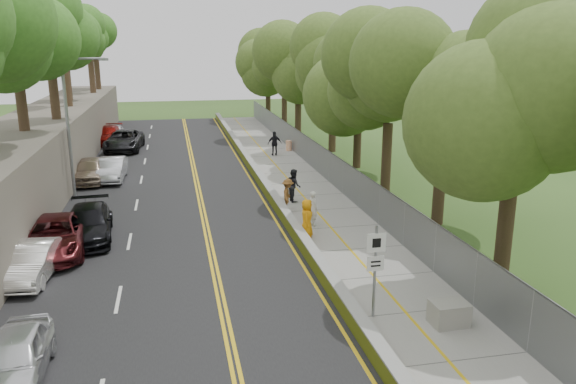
{
  "coord_description": "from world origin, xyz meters",
  "views": [
    {
      "loc": [
        -5.05,
        -18.73,
        8.68
      ],
      "look_at": [
        0.5,
        8.0,
        1.4
      ],
      "focal_mm": 35.0,
      "sensor_mm": 36.0,
      "label": 1
    }
  ],
  "objects_px": {
    "signpost": "(375,261)",
    "painter_0": "(307,218)",
    "streetlight": "(72,118)",
    "construction_barrel": "(289,146)",
    "car_2": "(55,236)",
    "car_1": "(33,262)",
    "car_0": "(15,358)",
    "person_far": "(275,143)",
    "concrete_block": "(449,313)"
  },
  "relations": [
    {
      "from": "signpost",
      "to": "painter_0",
      "type": "distance_m",
      "value": 8.07
    },
    {
      "from": "streetlight",
      "to": "signpost",
      "type": "xyz_separation_m",
      "value": [
        11.51,
        -17.02,
        -2.68
      ]
    },
    {
      "from": "construction_barrel",
      "to": "painter_0",
      "type": "relative_size",
      "value": 0.46
    },
    {
      "from": "streetlight",
      "to": "painter_0",
      "type": "bearing_deg",
      "value": -38.81
    },
    {
      "from": "streetlight",
      "to": "car_2",
      "type": "distance_m",
      "value": 9.63
    },
    {
      "from": "car_1",
      "to": "signpost",
      "type": "bearing_deg",
      "value": -20.41
    },
    {
      "from": "car_0",
      "to": "car_2",
      "type": "xyz_separation_m",
      "value": [
        -0.73,
        9.66,
        0.09
      ]
    },
    {
      "from": "car_0",
      "to": "person_far",
      "type": "height_order",
      "value": "person_far"
    },
    {
      "from": "car_0",
      "to": "person_far",
      "type": "bearing_deg",
      "value": 65.69
    },
    {
      "from": "streetlight",
      "to": "car_0",
      "type": "distance_m",
      "value": 18.92
    },
    {
      "from": "signpost",
      "to": "car_1",
      "type": "relative_size",
      "value": 0.76
    },
    {
      "from": "car_2",
      "to": "person_far",
      "type": "height_order",
      "value": "person_far"
    },
    {
      "from": "car_1",
      "to": "car_0",
      "type": "bearing_deg",
      "value": -76.05
    },
    {
      "from": "construction_barrel",
      "to": "painter_0",
      "type": "height_order",
      "value": "painter_0"
    },
    {
      "from": "car_1",
      "to": "painter_0",
      "type": "bearing_deg",
      "value": 17.65
    },
    {
      "from": "car_1",
      "to": "painter_0",
      "type": "height_order",
      "value": "painter_0"
    },
    {
      "from": "streetlight",
      "to": "concrete_block",
      "type": "distance_m",
      "value": 22.99
    },
    {
      "from": "streetlight",
      "to": "car_0",
      "type": "relative_size",
      "value": 2.05
    },
    {
      "from": "concrete_block",
      "to": "person_far",
      "type": "height_order",
      "value": "person_far"
    },
    {
      "from": "car_0",
      "to": "person_far",
      "type": "distance_m",
      "value": 31.21
    },
    {
      "from": "concrete_block",
      "to": "car_0",
      "type": "relative_size",
      "value": 0.29
    },
    {
      "from": "person_far",
      "to": "car_0",
      "type": "bearing_deg",
      "value": 66.11
    },
    {
      "from": "streetlight",
      "to": "painter_0",
      "type": "xyz_separation_m",
      "value": [
        11.21,
        -9.02,
        -3.7
      ]
    },
    {
      "from": "car_1",
      "to": "painter_0",
      "type": "relative_size",
      "value": 2.28
    },
    {
      "from": "construction_barrel",
      "to": "car_0",
      "type": "relative_size",
      "value": 0.21
    },
    {
      "from": "streetlight",
      "to": "car_0",
      "type": "xyz_separation_m",
      "value": [
        1.07,
        -18.48,
        -3.93
      ]
    },
    {
      "from": "car_2",
      "to": "concrete_block",
      "type": "bearing_deg",
      "value": -36.54
    },
    {
      "from": "streetlight",
      "to": "car_1",
      "type": "xyz_separation_m",
      "value": [
        0.01,
        -11.47,
        -3.93
      ]
    },
    {
      "from": "construction_barrel",
      "to": "person_far",
      "type": "relative_size",
      "value": 0.44
    },
    {
      "from": "concrete_block",
      "to": "car_0",
      "type": "distance_m",
      "value": 12.6
    },
    {
      "from": "streetlight",
      "to": "concrete_block",
      "type": "bearing_deg",
      "value": -52.8
    },
    {
      "from": "car_1",
      "to": "person_far",
      "type": "distance_m",
      "value": 25.45
    },
    {
      "from": "construction_barrel",
      "to": "concrete_block",
      "type": "distance_m",
      "value": 30.02
    },
    {
      "from": "car_0",
      "to": "person_far",
      "type": "relative_size",
      "value": 2.06
    },
    {
      "from": "signpost",
      "to": "car_0",
      "type": "distance_m",
      "value": 10.62
    },
    {
      "from": "streetlight",
      "to": "person_far",
      "type": "distance_m",
      "value": 17.15
    },
    {
      "from": "concrete_block",
      "to": "person_far",
      "type": "distance_m",
      "value": 28.26
    },
    {
      "from": "concrete_block",
      "to": "construction_barrel",
      "type": "bearing_deg",
      "value": 87.9
    },
    {
      "from": "car_0",
      "to": "car_1",
      "type": "xyz_separation_m",
      "value": [
        -1.06,
        7.01,
        0.0
      ]
    },
    {
      "from": "concrete_block",
      "to": "person_far",
      "type": "bearing_deg",
      "value": 90.81
    },
    {
      "from": "painter_0",
      "to": "person_far",
      "type": "distance_m",
      "value": 19.38
    },
    {
      "from": "signpost",
      "to": "painter_0",
      "type": "relative_size",
      "value": 1.75
    },
    {
      "from": "car_1",
      "to": "person_far",
      "type": "height_order",
      "value": "person_far"
    },
    {
      "from": "signpost",
      "to": "concrete_block",
      "type": "distance_m",
      "value": 2.82
    },
    {
      "from": "car_0",
      "to": "car_2",
      "type": "height_order",
      "value": "car_2"
    },
    {
      "from": "car_1",
      "to": "car_2",
      "type": "distance_m",
      "value": 2.67
    },
    {
      "from": "signpost",
      "to": "car_2",
      "type": "bearing_deg",
      "value": 143.75
    },
    {
      "from": "construction_barrel",
      "to": "painter_0",
      "type": "bearing_deg",
      "value": -99.59
    },
    {
      "from": "painter_0",
      "to": "person_far",
      "type": "relative_size",
      "value": 0.94
    },
    {
      "from": "concrete_block",
      "to": "car_0",
      "type": "height_order",
      "value": "car_0"
    }
  ]
}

